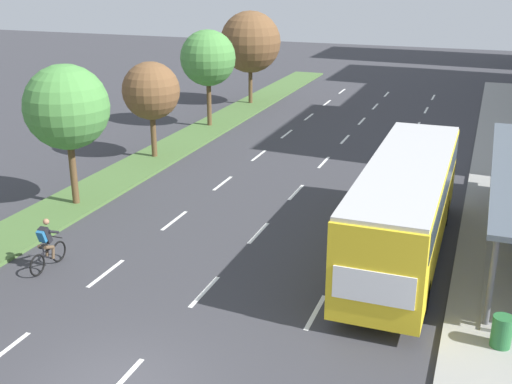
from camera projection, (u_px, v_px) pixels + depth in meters
The scene contains 11 objects.
median_strip at pixel (181, 143), 35.15m from camera, with size 2.60×52.00×0.12m, color #4C7038.
lane_divider_left at pixel (242, 168), 30.98m from camera, with size 0.14×45.06×0.01m.
lane_divider_center at pixel (311, 176), 29.83m from camera, with size 0.14×45.06×0.01m.
lane_divider_right at pixel (385, 185), 28.68m from camera, with size 0.14×45.06×0.01m.
bus at pixel (405, 200), 20.91m from camera, with size 2.54×11.29×3.37m.
cyclist at pixel (47, 246), 20.51m from camera, with size 0.46×1.82×1.71m.
median_tree_second at pixel (67, 107), 24.84m from camera, with size 3.37×3.37×5.69m.
median_tree_third at pixel (151, 91), 31.44m from camera, with size 2.88×2.88×4.82m.
median_tree_fourth at pixel (208, 58), 37.55m from camera, with size 3.31×3.31×5.73m.
median_tree_fifth at pixel (250, 42), 43.79m from camera, with size 4.21×4.21×6.36m.
trash_bin at pixel (502, 332), 16.13m from camera, with size 0.52×0.52×0.85m, color #286B38.
Camera 1 is at (7.44, -10.43, 9.37)m, focal length 44.43 mm.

